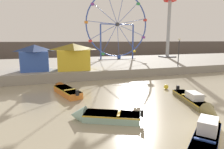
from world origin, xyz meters
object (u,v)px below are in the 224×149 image
at_px(ferris_wheel_blue_frame, 117,25).
at_px(carnival_booth_blue_tent, 35,57).
at_px(motorboat_seafoam, 100,116).
at_px(promenade_lamp_near, 179,48).
at_px(carnival_booth_yellow_awning, 73,56).
at_px(motorboat_orange_hull, 64,90).
at_px(motorboat_olive_wood, 196,102).
at_px(drop_tower_steel_tower, 169,21).
at_px(mooring_buoy_orange, 166,87).
at_px(motorboat_mustard_yellow, 208,130).

xyz_separation_m(ferris_wheel_blue_frame, carnival_booth_blue_tent, (-14.65, -10.70, -4.85)).
relative_size(motorboat_seafoam, carnival_booth_blue_tent, 1.25).
distance_m(carnival_booth_blue_tent, promenade_lamp_near, 19.29).
xyz_separation_m(ferris_wheel_blue_frame, carnival_booth_yellow_awning, (-10.10, -11.39, -4.79)).
xyz_separation_m(motorboat_orange_hull, carnival_booth_blue_tent, (-2.73, 7.54, 2.44)).
bearing_deg(carnival_booth_blue_tent, motorboat_seafoam, -72.68).
height_order(motorboat_olive_wood, promenade_lamp_near, promenade_lamp_near).
bearing_deg(carnival_booth_blue_tent, carnival_booth_yellow_awning, -7.64).
height_order(ferris_wheel_blue_frame, drop_tower_steel_tower, drop_tower_steel_tower).
bearing_deg(mooring_buoy_orange, ferris_wheel_blue_frame, 83.80).
bearing_deg(carnival_booth_yellow_awning, motorboat_seafoam, -87.48).
height_order(motorboat_orange_hull, motorboat_olive_wood, motorboat_olive_wood).
relative_size(motorboat_orange_hull, motorboat_olive_wood, 0.86).
xyz_separation_m(ferris_wheel_blue_frame, mooring_buoy_orange, (-2.17, -19.98, -7.37)).
bearing_deg(motorboat_mustard_yellow, motorboat_seafoam, 103.09).
bearing_deg(carnival_booth_yellow_awning, motorboat_olive_wood, -58.49).
bearing_deg(motorboat_olive_wood, promenade_lamp_near, 162.31).
bearing_deg(ferris_wheel_blue_frame, mooring_buoy_orange, -96.20).
xyz_separation_m(motorboat_seafoam, carnival_booth_yellow_awning, (0.31, 13.77, 2.55)).
xyz_separation_m(carnival_booth_blue_tent, mooring_buoy_orange, (12.48, -9.28, -2.52)).
relative_size(motorboat_seafoam, promenade_lamp_near, 1.10).
height_order(carnival_booth_blue_tent, mooring_buoy_orange, carnival_booth_blue_tent).
height_order(motorboat_orange_hull, promenade_lamp_near, promenade_lamp_near).
bearing_deg(motorboat_mustard_yellow, carnival_booth_yellow_awning, 65.10).
bearing_deg(motorboat_seafoam, motorboat_orange_hull, -51.04).
relative_size(ferris_wheel_blue_frame, carnival_booth_blue_tent, 3.70).
bearing_deg(motorboat_orange_hull, drop_tower_steel_tower, -68.47).
height_order(drop_tower_steel_tower, mooring_buoy_orange, drop_tower_steel_tower).
bearing_deg(ferris_wheel_blue_frame, carnival_booth_blue_tent, -143.85).
xyz_separation_m(motorboat_orange_hull, mooring_buoy_orange, (9.75, -1.73, -0.08)).
xyz_separation_m(carnival_booth_yellow_awning, mooring_buoy_orange, (7.93, -8.59, -2.59)).
relative_size(motorboat_seafoam, carnival_booth_yellow_awning, 0.97).
xyz_separation_m(motorboat_mustard_yellow, drop_tower_steel_tower, (17.62, 29.22, 8.51)).
height_order(ferris_wheel_blue_frame, promenade_lamp_near, ferris_wheel_blue_frame).
relative_size(motorboat_seafoam, ferris_wheel_blue_frame, 0.34).
bearing_deg(drop_tower_steel_tower, motorboat_orange_hull, -141.96).
bearing_deg(motorboat_orange_hull, carnival_booth_yellow_awning, -31.36).
distance_m(promenade_lamp_near, mooring_buoy_orange, 10.23).
height_order(motorboat_mustard_yellow, mooring_buoy_orange, motorboat_mustard_yellow).
relative_size(drop_tower_steel_tower, carnival_booth_blue_tent, 4.32).
distance_m(carnival_booth_yellow_awning, promenade_lamp_near, 14.70).
relative_size(motorboat_mustard_yellow, drop_tower_steel_tower, 0.31).
relative_size(motorboat_mustard_yellow, ferris_wheel_blue_frame, 0.37).
distance_m(motorboat_mustard_yellow, motorboat_orange_hull, 12.26).
relative_size(drop_tower_steel_tower, mooring_buoy_orange, 34.35).
relative_size(motorboat_orange_hull, ferris_wheel_blue_frame, 0.40).
xyz_separation_m(motorboat_orange_hull, promenade_lamp_near, (16.40, 5.23, 3.39)).
bearing_deg(motorboat_orange_hull, promenade_lamp_near, -88.83).
relative_size(motorboat_orange_hull, carnival_booth_blue_tent, 1.47).
relative_size(motorboat_mustard_yellow, motorboat_seafoam, 1.09).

